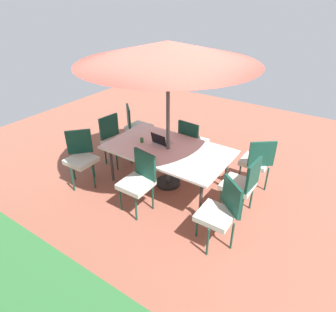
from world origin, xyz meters
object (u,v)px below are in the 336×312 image
(patio_umbrella, at_px, (168,53))
(laptop, at_px, (161,141))
(cup, at_px, (142,140))
(chair_northwest, at_px, (220,211))
(chair_northeast, at_px, (81,156))
(chair_southwest, at_px, (257,160))
(dining_table, at_px, (168,151))
(chair_west, at_px, (242,183))
(chair_north, at_px, (139,179))
(chair_south, at_px, (192,141))
(chair_southeast, at_px, (136,125))
(chair_east, at_px, (115,138))

(patio_umbrella, height_order, laptop, patio_umbrella)
(patio_umbrella, height_order, cup, patio_umbrella)
(patio_umbrella, xyz_separation_m, chair_northwest, (-1.36, 0.77, -1.76))
(chair_northeast, xyz_separation_m, chair_northwest, (-2.68, -0.02, 0.00))
(chair_southwest, distance_m, cup, 2.03)
(dining_table, height_order, chair_northwest, chair_northwest)
(chair_southwest, xyz_separation_m, chair_west, (-0.04, 0.79, 0.00))
(chair_north, distance_m, chair_west, 1.59)
(dining_table, relative_size, chair_southwest, 2.17)
(chair_south, distance_m, chair_southwest, 1.30)
(patio_umbrella, relative_size, chair_northwest, 2.79)
(patio_umbrella, distance_m, chair_south, 1.93)
(dining_table, height_order, cup, cup)
(chair_northeast, relative_size, chair_northwest, 1.00)
(dining_table, xyz_separation_m, patio_umbrella, (0.00, 0.00, 1.61))
(laptop, bearing_deg, chair_south, -100.16)
(chair_southwest, bearing_deg, chair_southeast, -38.49)
(chair_northwest, bearing_deg, cup, -162.48)
(chair_east, bearing_deg, patio_umbrella, -84.72)
(chair_southeast, bearing_deg, patio_umbrella, -166.38)
(chair_north, bearing_deg, chair_northwest, 9.86)
(chair_east, xyz_separation_m, chair_northwest, (-2.66, 0.83, 0.00))
(chair_northeast, bearing_deg, chair_north, -48.04)
(chair_south, relative_size, chair_northwest, 1.00)
(dining_table, xyz_separation_m, cup, (0.52, 0.06, 0.08))
(cup, bearing_deg, patio_umbrella, -173.21)
(dining_table, height_order, patio_umbrella, patio_umbrella)
(chair_south, xyz_separation_m, chair_east, (1.32, 0.75, 0.00))
(chair_northwest, bearing_deg, chair_northeast, -141.26)
(chair_north, xyz_separation_m, laptop, (0.19, -0.88, 0.23))
(chair_north, xyz_separation_m, chair_northwest, (-1.37, -0.03, 0.00))
(chair_north, distance_m, chair_east, 1.56)
(chair_southeast, xyz_separation_m, laptop, (-1.16, 0.71, 0.23))
(chair_south, height_order, laptop, chair_south)
(chair_southwest, height_order, cup, chair_southwest)
(chair_northwest, bearing_deg, chair_south, 168.49)
(chair_northeast, relative_size, laptop, 2.84)
(chair_northwest, bearing_deg, chair_west, 128.13)
(chair_northeast, height_order, chair_northwest, same)
(chair_north, height_order, laptop, chair_north)
(chair_southeast, bearing_deg, dining_table, -166.38)
(dining_table, relative_size, chair_northeast, 2.17)
(chair_north, bearing_deg, dining_table, 98.00)
(chair_southwest, bearing_deg, chair_north, 11.68)
(chair_south, distance_m, chair_northwest, 2.07)
(patio_umbrella, relative_size, cup, 33.40)
(chair_east, height_order, cup, chair_east)
(chair_northeast, relative_size, chair_west, 1.00)
(chair_southwest, distance_m, chair_northwest, 1.56)
(chair_north, height_order, chair_south, same)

